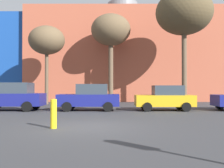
{
  "coord_description": "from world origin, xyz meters",
  "views": [
    {
      "loc": [
        1.02,
        -10.55,
        1.58
      ],
      "look_at": [
        1.06,
        9.45,
        1.85
      ],
      "focal_mm": 41.89,
      "sensor_mm": 36.0,
      "label": 1
    }
  ],
  "objects_px": {
    "parked_car_2": "(89,97)",
    "bare_tree_2": "(110,31)",
    "parked_car_1": "(11,97)",
    "bare_tree_1": "(183,13)",
    "bollard_yellow_0": "(53,114)",
    "bare_tree_0": "(46,41)",
    "parked_car_3": "(164,98)"
  },
  "relations": [
    {
      "from": "parked_car_1",
      "to": "bare_tree_1",
      "type": "relative_size",
      "value": 0.42
    },
    {
      "from": "bare_tree_0",
      "to": "bollard_yellow_0",
      "type": "distance_m",
      "value": 16.2
    },
    {
      "from": "bare_tree_0",
      "to": "bare_tree_1",
      "type": "xyz_separation_m",
      "value": [
        12.75,
        -1.24,
        2.31
      ]
    },
    {
      "from": "parked_car_3",
      "to": "bare_tree_1",
      "type": "xyz_separation_m",
      "value": [
        2.88,
        5.62,
        7.48
      ]
    },
    {
      "from": "parked_car_1",
      "to": "parked_car_3",
      "type": "bearing_deg",
      "value": -180.0
    },
    {
      "from": "bare_tree_1",
      "to": "parked_car_3",
      "type": "bearing_deg",
      "value": -117.14
    },
    {
      "from": "bare_tree_2",
      "to": "bollard_yellow_0",
      "type": "xyz_separation_m",
      "value": [
        -2.14,
        -16.11,
        -6.71
      ]
    },
    {
      "from": "parked_car_2",
      "to": "bollard_yellow_0",
      "type": "relative_size",
      "value": 3.72
    },
    {
      "from": "parked_car_2",
      "to": "bare_tree_2",
      "type": "height_order",
      "value": "bare_tree_2"
    },
    {
      "from": "parked_car_3",
      "to": "bare_tree_0",
      "type": "height_order",
      "value": "bare_tree_0"
    },
    {
      "from": "bare_tree_0",
      "to": "bare_tree_2",
      "type": "bearing_deg",
      "value": 12.75
    },
    {
      "from": "parked_car_1",
      "to": "bollard_yellow_0",
      "type": "distance_m",
      "value": 9.13
    },
    {
      "from": "parked_car_3",
      "to": "bare_tree_2",
      "type": "height_order",
      "value": "bare_tree_2"
    },
    {
      "from": "parked_car_2",
      "to": "bare_tree_2",
      "type": "xyz_separation_m",
      "value": [
        1.42,
        8.24,
        6.37
      ]
    },
    {
      "from": "parked_car_3",
      "to": "bare_tree_1",
      "type": "distance_m",
      "value": 9.79
    },
    {
      "from": "bare_tree_0",
      "to": "bare_tree_1",
      "type": "height_order",
      "value": "bare_tree_1"
    },
    {
      "from": "parked_car_1",
      "to": "bare_tree_0",
      "type": "height_order",
      "value": "bare_tree_0"
    },
    {
      "from": "parked_car_3",
      "to": "bare_tree_1",
      "type": "height_order",
      "value": "bare_tree_1"
    },
    {
      "from": "parked_car_3",
      "to": "parked_car_2",
      "type": "bearing_deg",
      "value": 0.0
    },
    {
      "from": "bare_tree_1",
      "to": "parked_car_2",
      "type": "bearing_deg",
      "value": -145.13
    },
    {
      "from": "parked_car_2",
      "to": "bare_tree_2",
      "type": "relative_size",
      "value": 0.47
    },
    {
      "from": "bare_tree_0",
      "to": "bare_tree_2",
      "type": "xyz_separation_m",
      "value": [
        6.1,
        1.38,
        1.24
      ]
    },
    {
      "from": "parked_car_1",
      "to": "bare_tree_1",
      "type": "height_order",
      "value": "bare_tree_1"
    },
    {
      "from": "bare_tree_0",
      "to": "bollard_yellow_0",
      "type": "xyz_separation_m",
      "value": [
        3.97,
        -14.73,
        -5.47
      ]
    },
    {
      "from": "parked_car_3",
      "to": "bare_tree_0",
      "type": "xyz_separation_m",
      "value": [
        -9.87,
        6.86,
        5.18
      ]
    },
    {
      "from": "parked_car_2",
      "to": "bollard_yellow_0",
      "type": "xyz_separation_m",
      "value": [
        -0.72,
        -7.87,
        -0.34
      ]
    },
    {
      "from": "parked_car_1",
      "to": "parked_car_3",
      "type": "xyz_separation_m",
      "value": [
        10.53,
        -0.0,
        -0.09
      ]
    },
    {
      "from": "parked_car_1",
      "to": "bollard_yellow_0",
      "type": "relative_size",
      "value": 3.92
    },
    {
      "from": "parked_car_1",
      "to": "bare_tree_0",
      "type": "relative_size",
      "value": 0.59
    },
    {
      "from": "bare_tree_2",
      "to": "bollard_yellow_0",
      "type": "relative_size",
      "value": 7.98
    },
    {
      "from": "bare_tree_2",
      "to": "parked_car_1",
      "type": "bearing_deg",
      "value": -129.36
    },
    {
      "from": "bare_tree_1",
      "to": "parked_car_1",
      "type": "bearing_deg",
      "value": -157.25
    }
  ]
}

